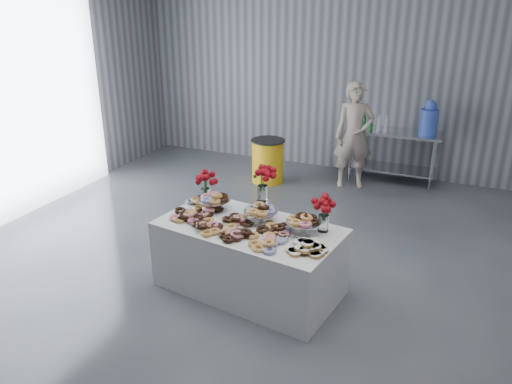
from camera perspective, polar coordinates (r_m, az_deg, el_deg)
ground at (r=5.41m, az=-0.30°, el=-11.96°), size 9.00×9.00×0.00m
room_walls at (r=4.69m, az=-3.22°, el=17.29°), size 8.04×9.04×4.02m
display_table at (r=5.37m, az=-0.77°, el=-7.54°), size 2.03×1.27×0.75m
prep_table at (r=8.62m, az=15.41°, el=4.94°), size 1.50×0.60×0.90m
donut_mounds at (r=5.14m, az=-1.02°, el=-3.70°), size 1.90×1.06×0.09m
cake_stand_left at (r=5.54m, az=-4.76°, el=-0.74°), size 0.36×0.36×0.17m
cake_stand_mid at (r=5.23m, az=0.55°, el=-2.07°), size 0.36×0.36×0.17m
cake_stand_right at (r=5.01m, az=5.45°, el=-3.28°), size 0.36×0.36×0.17m
danish_pile at (r=4.73m, az=5.94°, el=-6.06°), size 0.48×0.48×0.11m
bouquet_left at (r=5.67m, az=-5.84°, el=1.46°), size 0.26×0.26×0.42m
bouquet_right at (r=5.01m, az=7.81°, el=-1.41°), size 0.26×0.26×0.42m
bouquet_center at (r=5.34m, az=0.76°, el=1.25°), size 0.26×0.26×0.57m
water_jug at (r=8.44m, az=19.14°, el=7.90°), size 0.28×0.28×0.55m
drink_bottles at (r=8.47m, az=13.44°, el=7.75°), size 0.54×0.08×0.27m
person at (r=8.26m, az=11.13°, el=6.37°), size 0.74×0.62×1.73m
trash_barrel at (r=8.44m, az=1.35°, el=3.59°), size 0.57×0.57×0.73m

